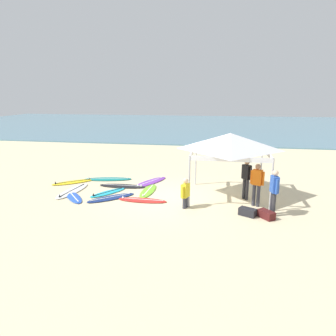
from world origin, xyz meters
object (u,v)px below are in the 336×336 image
surfboard_yellow (73,182)px  surfboard_cyan (108,192)px  person_blue (274,189)px  person_black (246,176)px  gear_bag_by_pole (247,212)px  canopy_tent (230,142)px  surfboard_black (123,186)px  surfboard_lime (148,191)px  gear_bag_near_tent (266,215)px  surfboard_navy (111,198)px  person_orange (257,182)px  surfboard_teal (108,179)px  person_yellow (185,192)px  surfboard_blue (73,197)px  surfboard_purple (150,182)px  surfboard_white (72,191)px  surfboard_red (142,200)px

surfboard_yellow → surfboard_cyan: same height
person_blue → person_black: bearing=117.3°
surfboard_cyan → gear_bag_by_pole: (5.95, -1.58, 0.10)m
surfboard_yellow → surfboard_cyan: bearing=-29.2°
canopy_tent → surfboard_cyan: size_ratio=1.76×
surfboard_black → person_blue: (6.51, -2.46, 0.95)m
surfboard_lime → gear_bag_near_tent: gear_bag_near_tent is taller
surfboard_navy → surfboard_yellow: bearing=144.6°
surfboard_navy → person_orange: 6.02m
person_orange → surfboard_teal: bearing=159.7°
person_orange → surfboard_lime: bearing=167.2°
surfboard_yellow → person_yellow: size_ratio=1.63×
surfboard_blue → surfboard_purple: bearing=45.1°
surfboard_purple → surfboard_blue: size_ratio=1.34×
surfboard_cyan → person_blue: (6.84, -1.39, 0.95)m
surfboard_cyan → gear_bag_near_tent: 6.81m
surfboard_yellow → surfboard_navy: bearing=-35.4°
surfboard_white → surfboard_yellow: bearing=115.7°
surfboard_lime → surfboard_yellow: 4.11m
surfboard_blue → surfboard_lime: bearing=24.1°
surfboard_white → person_black: bearing=2.2°
surfboard_navy → surfboard_red: bearing=-3.1°
surfboard_teal → canopy_tent: bearing=-14.9°
surfboard_black → person_orange: person_orange is taller
surfboard_yellow → surfboard_blue: (1.07, -2.09, 0.00)m
surfboard_yellow → person_black: 8.43m
surfboard_black → person_black: 5.79m
person_blue → person_yellow: bearing=176.4°
surfboard_white → surfboard_black: bearing=28.9°
surfboard_lime → surfboard_purple: bearing=98.8°
surfboard_lime → gear_bag_by_pole: gear_bag_by_pole is taller
gear_bag_near_tent → surfboard_cyan: bearing=165.5°
person_blue → gear_bag_near_tent: 0.94m
surfboard_white → canopy_tent: bearing=4.5°
surfboard_red → person_yellow: person_yellow is taller
surfboard_black → person_yellow: (3.28, -2.26, 0.62)m
surfboard_navy → gear_bag_near_tent: 6.29m
surfboard_white → gear_bag_near_tent: (8.27, -1.67, 0.10)m
surfboard_red → surfboard_cyan: 1.90m
surfboard_red → person_blue: bearing=-7.6°
surfboard_purple → surfboard_lime: 1.45m
surfboard_navy → person_black: size_ratio=1.14×
surfboard_purple → surfboard_blue: 3.90m
surfboard_blue → surfboard_yellow: bearing=117.1°
person_blue → surfboard_teal: bearing=155.3°
surfboard_cyan → person_orange: bearing=-4.7°
gear_bag_near_tent → person_blue: bearing=52.1°
canopy_tent → person_yellow: 2.94m
surfboard_blue → person_orange: bearing=2.1°
surfboard_red → person_black: bearing=12.8°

